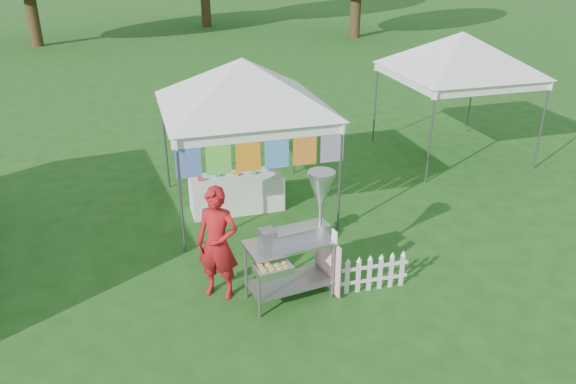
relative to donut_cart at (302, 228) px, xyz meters
name	(u,v)px	position (x,y,z in m)	size (l,w,h in m)	color
ground	(299,306)	(-0.14, -0.28, -1.15)	(120.00, 120.00, 0.00)	#1D4A15
canopy_main	(242,58)	(-0.14, 3.22, 1.83)	(4.24, 4.24, 3.45)	#59595E
canopy_right	(464,32)	(5.36, 4.72, 1.84)	(4.24, 4.24, 3.45)	#59595E
donut_cart	(302,228)	(0.00, 0.00, 0.00)	(1.42, 1.14, 1.96)	gray
vendor	(218,244)	(-1.19, 0.36, -0.26)	(0.65, 0.43, 1.78)	maroon
picket_fence	(375,274)	(1.12, -0.19, -0.87)	(1.08, 0.07, 0.56)	silver
display_table	(237,193)	(-0.35, 3.17, -0.80)	(1.80, 0.70, 0.71)	white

